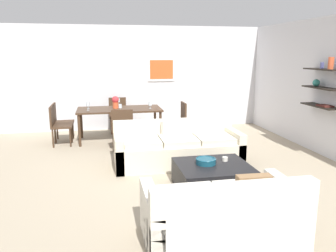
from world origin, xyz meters
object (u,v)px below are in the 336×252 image
at_px(wine_glass_right_near, 150,104).
at_px(dining_chair_foot, 122,127).
at_px(wine_glass_head, 118,101).
at_px(wine_glass_left_far, 88,104).
at_px(dining_chair_head, 118,113).
at_px(coffee_table, 213,177).
at_px(candle_jar, 225,159).
at_px(dining_chair_left_near, 58,123).
at_px(centerpiece_vase, 115,102).
at_px(decorative_bowl, 206,161).
at_px(dining_chair_left_far, 60,119).
at_px(dining_table, 119,111).
at_px(loveseat_white, 223,215).
at_px(wine_glass_left_near, 88,105).
at_px(dining_chair_right_near, 179,118).
at_px(wine_glass_foot, 120,106).
at_px(sofa_beige, 177,148).

bearing_deg(wine_glass_right_near, dining_chair_foot, -133.00).
xyz_separation_m(wine_glass_head, wine_glass_left_far, (-0.70, -0.28, -0.02)).
bearing_deg(dining_chair_head, dining_chair_foot, -90.00).
height_order(coffee_table, candle_jar, candle_jar).
relative_size(dining_chair_left_near, centerpiece_vase, 3.14).
distance_m(decorative_bowl, wine_glass_head, 3.75).
distance_m(candle_jar, dining_chair_head, 4.19).
height_order(dining_chair_left_far, dining_chair_head, same).
bearing_deg(centerpiece_vase, wine_glass_right_near, -12.38).
height_order(dining_table, centerpiece_vase, centerpiece_vase).
height_order(decorative_bowl, dining_chair_left_near, dining_chair_left_near).
distance_m(loveseat_white, candle_jar, 1.63).
height_order(dining_chair_left_far, wine_glass_left_near, wine_glass_left_near).
height_order(dining_chair_head, dining_chair_right_near, same).
bearing_deg(wine_glass_left_far, dining_chair_head, 47.00).
bearing_deg(coffee_table, wine_glass_left_near, 121.55).
xyz_separation_m(candle_jar, dining_chair_head, (-1.43, 3.94, 0.09)).
relative_size(loveseat_white, wine_glass_left_far, 10.32).
distance_m(dining_chair_foot, dining_chair_head, 1.73).
distance_m(dining_chair_left_far, wine_glass_head, 1.43).
bearing_deg(dining_chair_left_near, loveseat_white, -63.23).
xyz_separation_m(dining_chair_left_far, wine_glass_head, (1.36, 0.19, 0.38)).
xyz_separation_m(loveseat_white, wine_glass_foot, (-0.85, 4.19, 0.57)).
relative_size(dining_table, wine_glass_foot, 11.82).
relative_size(dining_table, wine_glass_left_near, 11.56).
height_order(sofa_beige, wine_glass_left_near, wine_glass_left_near).
bearing_deg(candle_jar, wine_glass_right_near, 103.87).
bearing_deg(wine_glass_foot, dining_table, 90.00).
bearing_deg(wine_glass_left_far, dining_chair_right_near, -8.81).
xyz_separation_m(dining_chair_left_far, wine_glass_left_far, (0.66, -0.09, 0.36)).
height_order(candle_jar, wine_glass_foot, wine_glass_foot).
bearing_deg(centerpiece_vase, wine_glass_left_far, 174.93).
bearing_deg(dining_chair_left_far, dining_chair_left_near, -90.00).
xyz_separation_m(dining_chair_left_near, dining_chair_right_near, (2.72, 0.00, 0.00)).
distance_m(dining_chair_left_far, wine_glass_left_far, 0.76).
distance_m(sofa_beige, dining_chair_left_near, 2.89).
height_order(dining_chair_left_near, dining_chair_foot, same).
bearing_deg(dining_chair_right_near, loveseat_white, -96.64).
bearing_deg(wine_glass_left_far, dining_chair_left_far, 172.00).
relative_size(decorative_bowl, wine_glass_head, 1.69).
bearing_deg(wine_glass_left_far, wine_glass_right_near, -9.19).
height_order(dining_chair_left_far, wine_glass_foot, wine_glass_foot).
bearing_deg(dining_chair_foot, centerpiece_vase, 95.07).
xyz_separation_m(dining_chair_head, wine_glass_foot, (-0.00, -1.26, 0.36)).
xyz_separation_m(dining_table, dining_chair_foot, (0.00, -0.86, -0.18)).
height_order(loveseat_white, dining_chair_left_near, dining_chair_left_near).
height_order(loveseat_white, dining_chair_right_near, dining_chair_right_near).
relative_size(loveseat_white, wine_glass_left_near, 10.22).
height_order(decorative_bowl, dining_chair_left_far, dining_chair_left_far).
xyz_separation_m(loveseat_white, wine_glass_head, (-0.85, 4.99, 0.59)).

